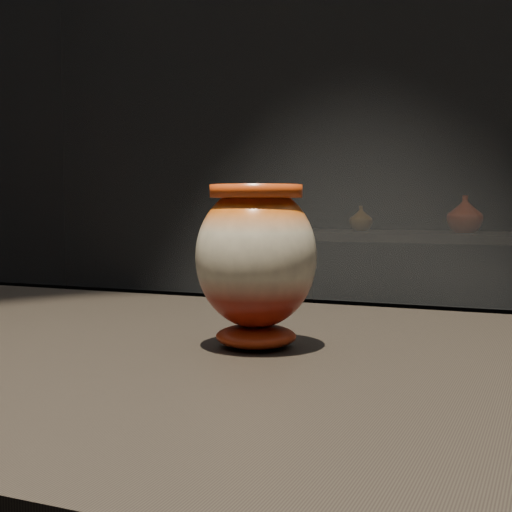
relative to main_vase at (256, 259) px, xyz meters
The scene contains 4 objects.
main_vase is the anchor object (origin of this frame).
back_shelf 3.46m from the main_vase, 95.84° to the left, with size 2.00×0.60×0.90m.
back_vase_left 3.58m from the main_vase, 102.81° to the left, with size 0.14×0.14×0.15m, color #925515.
back_vase_mid 3.42m from the main_vase, 92.94° to the left, with size 0.20×0.20×0.21m, color maroon.
Camera 1 is at (0.47, -0.70, 1.06)m, focal length 50.00 mm.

